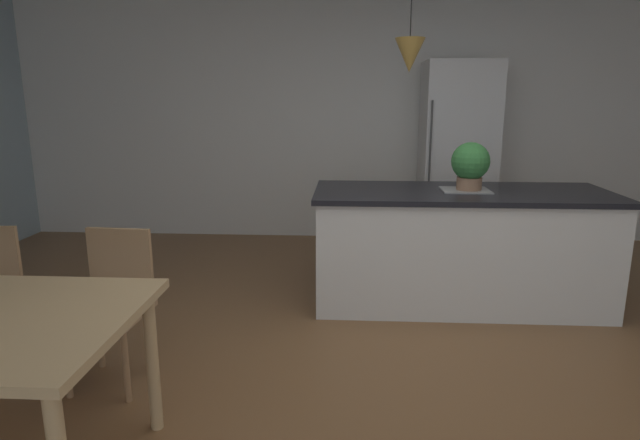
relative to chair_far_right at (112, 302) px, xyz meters
The scene contains 7 objects.
ground_plane 1.69m from the chair_far_right, ahead, with size 10.00×8.40×0.04m, color brown.
wall_back_kitchen 3.83m from the chair_far_right, 64.43° to the left, with size 10.00×0.12×2.70m, color white.
chair_far_right is the anchor object (origin of this frame).
kitchen_island 2.56m from the chair_far_right, 31.16° to the left, with size 2.25×0.91×0.91m.
refrigerator 3.88m from the chair_far_right, 50.36° to the left, with size 0.74×0.67×1.96m.
pendant_over_island_main 2.62m from the chair_far_right, 37.10° to the left, with size 0.22×0.22×0.93m.
potted_plant_on_island 2.67m from the chair_far_right, 30.62° to the left, with size 0.29×0.29×0.37m.
Camera 1 is at (-0.28, -2.84, 1.61)m, focal length 29.79 mm.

